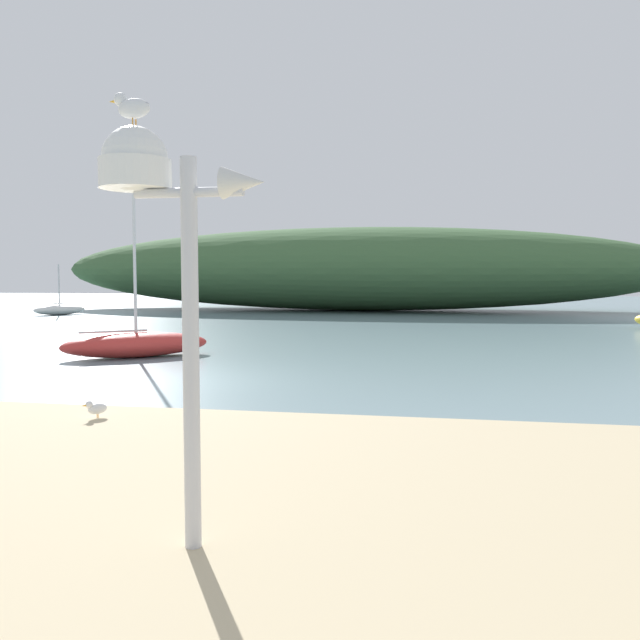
% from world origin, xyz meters
% --- Properties ---
extents(ground_plane, '(120.00, 120.00, 0.00)m').
position_xyz_m(ground_plane, '(0.00, 0.00, 0.00)').
color(ground_plane, gray).
extents(distant_hill, '(38.84, 10.37, 5.16)m').
position_xyz_m(distant_hill, '(0.54, 28.22, 2.58)').
color(distant_hill, '#3D6038').
rests_on(distant_hill, ground).
extents(mast_structure, '(1.21, 0.51, 3.05)m').
position_xyz_m(mast_structure, '(3.48, -8.21, 2.71)').
color(mast_structure, silver).
rests_on(mast_structure, beach_sand).
extents(seagull_on_radar, '(0.35, 0.15, 0.24)m').
position_xyz_m(seagull_on_radar, '(3.33, -8.21, 3.38)').
color(seagull_on_radar, orange).
rests_on(seagull_on_radar, mast_structure).
extents(sailboat_west_reach, '(2.56, 2.77, 2.79)m').
position_xyz_m(sailboat_west_reach, '(-15.10, 20.28, 0.29)').
color(sailboat_west_reach, white).
rests_on(sailboat_west_reach, ground).
extents(sailboat_mid_channel, '(3.83, 3.35, 4.63)m').
position_xyz_m(sailboat_mid_channel, '(-2.44, 3.59, 0.35)').
color(sailboat_mid_channel, '#B72D28').
rests_on(sailboat_mid_channel, ground).
extents(seagull_upper_strand, '(0.28, 0.33, 0.25)m').
position_xyz_m(seagull_upper_strand, '(0.81, -4.33, 0.34)').
color(seagull_upper_strand, orange).
rests_on(seagull_upper_strand, beach_sand).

